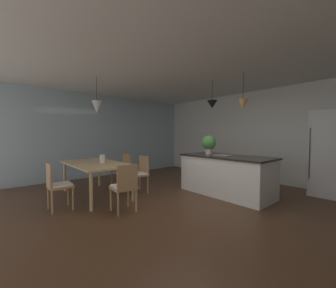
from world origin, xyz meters
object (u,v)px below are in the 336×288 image
object	(u,v)px
dining_table	(96,166)
potted_plant_on_island	(209,143)
chair_near_right	(57,184)
chair_far_left	(122,168)
chair_kitchen_end	(125,186)
chair_far_right	(139,173)
kitchen_island	(226,175)
vase_on_dining_table	(102,159)
refrigerator	(331,154)

from	to	relation	value
dining_table	potted_plant_on_island	world-z (taller)	potted_plant_on_island
chair_near_right	chair_far_left	bearing A→B (deg)	116.09
chair_kitchen_end	potted_plant_on_island	size ratio (longest dim) A/B	1.90
chair_far_right	chair_kitchen_end	size ratio (longest dim) A/B	1.00
chair_far_left	kitchen_island	bearing A→B (deg)	32.20
kitchen_island	vase_on_dining_table	distance (m)	2.85
chair_kitchen_end	kitchen_island	world-z (taller)	kitchen_island
chair_kitchen_end	kitchen_island	xyz separation A→B (m)	(0.52, 2.33, -0.01)
chair_far_left	potted_plant_on_island	world-z (taller)	potted_plant_on_island
dining_table	kitchen_island	bearing A→B (deg)	51.43
chair_near_right	chair_far_left	world-z (taller)	same
chair_far_left	potted_plant_on_island	distance (m)	2.40
dining_table	chair_far_right	size ratio (longest dim) A/B	2.21
dining_table	chair_far_right	world-z (taller)	chair_far_right
chair_far_left	refrigerator	distance (m)	4.99
dining_table	vase_on_dining_table	xyz separation A→B (m)	(0.10, 0.12, 0.15)
refrigerator	kitchen_island	bearing A→B (deg)	-134.37
chair_near_right	potted_plant_on_island	xyz separation A→B (m)	(0.93, 3.21, 0.69)
chair_far_left	vase_on_dining_table	size ratio (longest dim) A/B	4.83
chair_near_right	chair_far_right	xyz separation A→B (m)	(0.00, 1.77, 0.00)
chair_kitchen_end	potted_plant_on_island	bearing A→B (deg)	89.34
refrigerator	potted_plant_on_island	bearing A→B (deg)	-142.00
chair_far_right	chair_kitchen_end	world-z (taller)	same
chair_near_right	potted_plant_on_island	world-z (taller)	potted_plant_on_island
potted_plant_on_island	chair_kitchen_end	bearing A→B (deg)	-90.66
chair_kitchen_end	refrigerator	world-z (taller)	refrigerator
chair_kitchen_end	dining_table	bearing A→B (deg)	179.82
chair_far_right	chair_kitchen_end	xyz separation A→B (m)	(0.90, -0.89, 0.00)
potted_plant_on_island	refrigerator	bearing A→B (deg)	38.00
refrigerator	potted_plant_on_island	world-z (taller)	refrigerator
chair_far_right	chair_kitchen_end	distance (m)	1.26
chair_near_right	vase_on_dining_table	xyz separation A→B (m)	(-0.33, 1.00, 0.36)
chair_near_right	chair_kitchen_end	size ratio (longest dim) A/B	1.00
chair_kitchen_end	vase_on_dining_table	bearing A→B (deg)	174.45
chair_far_left	chair_kitchen_end	bearing A→B (deg)	-26.71
chair_far_right	refrigerator	distance (m)	4.35
chair_near_right	chair_far_right	size ratio (longest dim) A/B	1.00
chair_far_right	potted_plant_on_island	distance (m)	1.85
chair_far_right	potted_plant_on_island	bearing A→B (deg)	57.28
chair_near_right	chair_kitchen_end	xyz separation A→B (m)	(0.90, 0.88, 0.00)
dining_table	chair_kitchen_end	distance (m)	1.35
chair_kitchen_end	potted_plant_on_island	world-z (taller)	potted_plant_on_island
vase_on_dining_table	chair_kitchen_end	bearing A→B (deg)	-5.55
dining_table	chair_near_right	bearing A→B (deg)	-63.97
vase_on_dining_table	potted_plant_on_island	bearing A→B (deg)	60.33
kitchen_island	potted_plant_on_island	size ratio (longest dim) A/B	4.55
dining_table	chair_far_right	distance (m)	1.01
kitchen_island	dining_table	bearing A→B (deg)	-128.57
chair_far_right	chair_far_left	size ratio (longest dim) A/B	1.00
kitchen_island	potted_plant_on_island	bearing A→B (deg)	180.00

